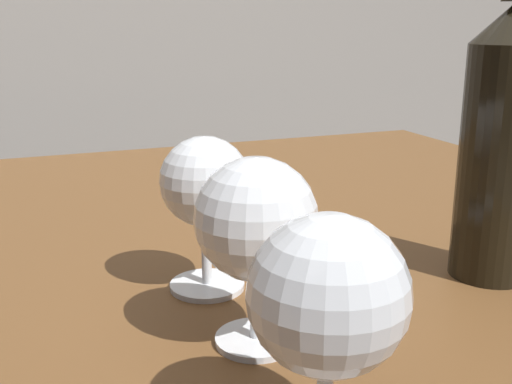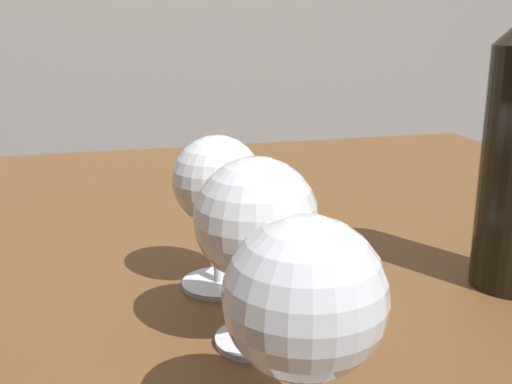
# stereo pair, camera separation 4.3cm
# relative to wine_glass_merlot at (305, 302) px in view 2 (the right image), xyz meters

# --- Properties ---
(dining_table) EXTENTS (1.22, 0.99, 0.74)m
(dining_table) POSITION_rel_wine_glass_merlot_xyz_m (0.04, 0.38, -0.18)
(dining_table) COLOR brown
(dining_table) RESTS_ON ground_plane
(wine_glass_merlot) EXTENTS (0.09, 0.09, 0.14)m
(wine_glass_merlot) POSITION_rel_wine_glass_merlot_xyz_m (0.00, 0.00, 0.00)
(wine_glass_merlot) COLOR white
(wine_glass_merlot) RESTS_ON dining_table
(wine_glass_white) EXTENTS (0.09, 0.09, 0.14)m
(wine_glass_white) POSITION_rel_wine_glass_merlot_xyz_m (0.01, 0.12, 0.01)
(wine_glass_white) COLOR white
(wine_glass_white) RESTS_ON dining_table
(wine_glass_amber) EXTENTS (0.08, 0.08, 0.14)m
(wine_glass_amber) POSITION_rel_wine_glass_merlot_xyz_m (0.00, 0.23, 0.00)
(wine_glass_amber) COLOR white
(wine_glass_amber) RESTS_ON dining_table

